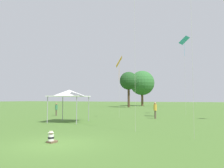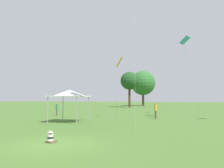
{
  "view_description": "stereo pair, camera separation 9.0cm",
  "coord_description": "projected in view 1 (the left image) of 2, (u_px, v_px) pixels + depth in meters",
  "views": [
    {
      "loc": [
        6.84,
        -8.74,
        2.2
      ],
      "look_at": [
        -0.12,
        7.15,
        3.38
      ],
      "focal_mm": 35.0,
      "sensor_mm": 36.0,
      "label": 1
    },
    {
      "loc": [
        6.92,
        -8.71,
        2.2
      ],
      "look_at": [
        -0.12,
        7.15,
        3.38
      ],
      "focal_mm": 35.0,
      "sensor_mm": 36.0,
      "label": 2
    }
  ],
  "objects": [
    {
      "name": "ground_plane",
      "position": [
        55.0,
        144.0,
        10.58
      ],
      "size": [
        300.0,
        300.0,
        0.0
      ],
      "primitive_type": "plane",
      "color": "#426628"
    },
    {
      "name": "seated_toddler",
      "position": [
        51.0,
        138.0,
        10.91
      ],
      "size": [
        0.43,
        0.5,
        0.59
      ],
      "rotation": [
        0.0,
        0.0,
        -0.18
      ],
      "color": "brown",
      "rests_on": "ground"
    },
    {
      "name": "person_standing_2",
      "position": [
        56.0,
        108.0,
        28.35
      ],
      "size": [
        0.34,
        0.34,
        1.63
      ],
      "rotation": [
        0.0,
        0.0,
        0.07
      ],
      "color": "brown",
      "rests_on": "ground"
    },
    {
      "name": "person_standing_3",
      "position": [
        155.0,
        109.0,
        24.22
      ],
      "size": [
        0.49,
        0.49,
        1.82
      ],
      "rotation": [
        0.0,
        0.0,
        4.11
      ],
      "color": "brown",
      "rests_on": "ground"
    },
    {
      "name": "canopy_tent",
      "position": [
        69.0,
        93.0,
        20.83
      ],
      "size": [
        3.62,
        3.62,
        3.06
      ],
      "rotation": [
        0.0,
        0.0,
        0.15
      ],
      "color": "white",
      "rests_on": "ground"
    },
    {
      "name": "kite_2",
      "position": [
        184.0,
        42.0,
        30.07
      ],
      "size": [
        1.44,
        1.63,
        10.7
      ],
      "rotation": [
        0.0,
        0.0,
        3.64
      ],
      "color": "#339EDB",
      "rests_on": "ground"
    },
    {
      "name": "kite_3",
      "position": [
        119.0,
        63.0,
        24.97
      ],
      "size": [
        1.08,
        1.46,
        7.0
      ],
      "rotation": [
        0.0,
        0.0,
        4.28
      ],
      "color": "orange",
      "rests_on": "ground"
    },
    {
      "name": "distant_tree_1",
      "position": [
        129.0,
        81.0,
        57.07
      ],
      "size": [
        4.69,
        4.69,
        9.27
      ],
      "color": "#473323",
      "rests_on": "ground"
    },
    {
      "name": "distant_tree_2",
      "position": [
        142.0,
        83.0,
        68.52
      ],
      "size": [
        7.66,
        7.66,
        11.02
      ],
      "color": "brown",
      "rests_on": "ground"
    }
  ]
}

